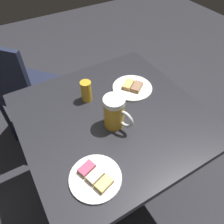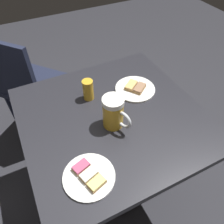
{
  "view_description": "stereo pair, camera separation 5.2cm",
  "coord_description": "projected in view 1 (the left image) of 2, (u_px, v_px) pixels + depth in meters",
  "views": [
    {
      "loc": [
        -0.6,
        0.35,
        1.48
      ],
      "look_at": [
        0.0,
        0.0,
        0.75
      ],
      "focal_mm": 34.96,
      "sensor_mm": 36.0,
      "label": 1
    },
    {
      "loc": [
        -0.62,
        0.31,
        1.48
      ],
      "look_at": [
        0.0,
        0.0,
        0.75
      ],
      "focal_mm": 34.96,
      "sensor_mm": 36.0,
      "label": 2
    }
  ],
  "objects": [
    {
      "name": "cafe_chair",
      "position": [
        22.0,
        89.0,
        1.47
      ],
      "size": [
        0.54,
        0.54,
        0.89
      ],
      "rotation": [
        0.0,
        0.0,
        -2.42
      ],
      "color": "#1E2338",
      "rests_on": "ground_plane"
    },
    {
      "name": "cafe_table",
      "position": [
        112.0,
        133.0,
        1.13
      ],
      "size": [
        0.81,
        0.83,
        0.73
      ],
      "color": "black",
      "rests_on": "ground_plane"
    },
    {
      "name": "plate_far",
      "position": [
        132.0,
        87.0,
        1.15
      ],
      "size": [
        0.21,
        0.21,
        0.03
      ],
      "color": "white",
      "rests_on": "cafe_table"
    },
    {
      "name": "beer_mug",
      "position": [
        115.0,
        113.0,
        0.93
      ],
      "size": [
        0.14,
        0.09,
        0.15
      ],
      "color": "gold",
      "rests_on": "cafe_table"
    },
    {
      "name": "ground_plane",
      "position": [
        112.0,
        184.0,
        1.55
      ],
      "size": [
        6.0,
        6.0,
        0.0
      ],
      "primitive_type": "plane",
      "color": "#28282D"
    },
    {
      "name": "beer_glass_small",
      "position": [
        86.0,
        91.0,
        1.06
      ],
      "size": [
        0.05,
        0.05,
        0.11
      ],
      "primitive_type": "cylinder",
      "color": "gold",
      "rests_on": "cafe_table"
    },
    {
      "name": "plate_near",
      "position": [
        95.0,
        177.0,
        0.8
      ],
      "size": [
        0.2,
        0.2,
        0.03
      ],
      "color": "white",
      "rests_on": "cafe_table"
    }
  ]
}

